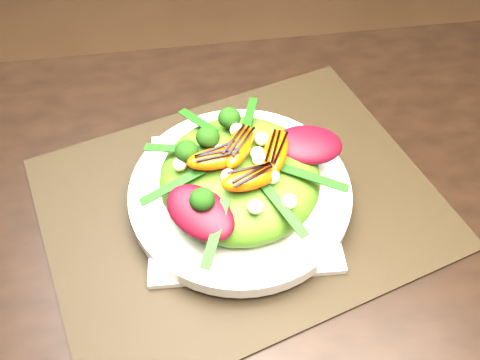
{
  "coord_description": "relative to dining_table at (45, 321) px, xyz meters",
  "views": [
    {
      "loc": [
        0.19,
        -0.26,
        1.28
      ],
      "look_at": [
        0.24,
        0.12,
        0.8
      ],
      "focal_mm": 38.0,
      "sensor_mm": 36.0,
      "label": 1
    }
  ],
  "objects": [
    {
      "name": "broccoli_floret",
      "position": [
        0.19,
        0.14,
        0.12
      ],
      "size": [
        0.05,
        0.05,
        0.04
      ],
      "primitive_type": "sphere",
      "rotation": [
        0.0,
        0.0,
        0.23
      ],
      "color": "#123409",
      "rests_on": "lettuce_mound"
    },
    {
      "name": "lettuce_mound",
      "position": [
        0.24,
        0.12,
        0.07
      ],
      "size": [
        0.2,
        0.2,
        0.07
      ],
      "primitive_type": "ellipsoid",
      "rotation": [
        0.0,
        0.0,
        0.05
      ],
      "color": "#457215",
      "rests_on": "salad_bowl"
    },
    {
      "name": "balsamic_drizzle",
      "position": [
        0.23,
        0.13,
        0.13
      ],
      "size": [
        0.04,
        0.02,
        0.0
      ],
      "primitive_type": "cube",
      "rotation": [
        0.0,
        0.0,
        0.5
      ],
      "color": "black",
      "rests_on": "orange_segment"
    },
    {
      "name": "macadamia_nut",
      "position": [
        0.28,
        0.07,
        0.11
      ],
      "size": [
        0.02,
        0.02,
        0.02
      ],
      "primitive_type": "sphere",
      "rotation": [
        0.0,
        0.0,
        -0.05
      ],
      "color": "beige",
      "rests_on": "lettuce_mound"
    },
    {
      "name": "plate_base",
      "position": [
        0.24,
        0.12,
        0.03
      ],
      "size": [
        0.24,
        0.24,
        0.01
      ],
      "primitive_type": "cube",
      "rotation": [
        0.0,
        0.0,
        -0.05
      ],
      "color": "silver",
      "rests_on": "placemat"
    },
    {
      "name": "placemat",
      "position": [
        0.24,
        0.12,
        0.02
      ],
      "size": [
        0.57,
        0.49,
        0.0
      ],
      "primitive_type": "cube",
      "rotation": [
        0.0,
        0.0,
        0.28
      ],
      "color": "black",
      "rests_on": "dining_table"
    },
    {
      "name": "radicchio_leaf",
      "position": [
        0.33,
        0.14,
        0.1
      ],
      "size": [
        0.09,
        0.06,
        0.02
      ],
      "primitive_type": "ellipsoid",
      "rotation": [
        0.0,
        0.0,
        -0.05
      ],
      "color": "#3D0610",
      "rests_on": "lettuce_mound"
    },
    {
      "name": "salad_bowl",
      "position": [
        0.24,
        0.12,
        0.04
      ],
      "size": [
        0.36,
        0.36,
        0.02
      ],
      "primitive_type": "cylinder",
      "rotation": [
        0.0,
        0.0,
        0.42
      ],
      "color": "silver",
      "rests_on": "plate_base"
    },
    {
      "name": "orange_segment",
      "position": [
        0.23,
        0.13,
        0.12
      ],
      "size": [
        0.07,
        0.06,
        0.02
      ],
      "primitive_type": "ellipsoid",
      "rotation": [
        0.0,
        0.0,
        0.5
      ],
      "color": "#DE3903",
      "rests_on": "lettuce_mound"
    },
    {
      "name": "dining_table",
      "position": [
        0.0,
        0.0,
        0.0
      ],
      "size": [
        1.6,
        0.9,
        0.75
      ],
      "primitive_type": "cube",
      "color": "black",
      "rests_on": "floor"
    }
  ]
}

